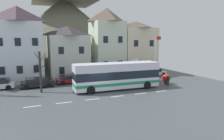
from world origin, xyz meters
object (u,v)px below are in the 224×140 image
(public_bench, at_px, (120,77))
(bare_tree_01, at_px, (40,71))
(townhouse_01, at_px, (19,44))
(parked_car_03, at_px, (70,79))
(flagpole, at_px, (156,54))
(pedestrian_01, at_px, (154,77))
(townhouse_04, at_px, (136,47))
(townhouse_02, at_px, (68,52))
(parked_car_01, at_px, (37,82))
(pedestrian_00, at_px, (168,80))
(harbour_buoy, at_px, (166,78))
(townhouse_03, at_px, (107,42))
(parked_car_00, at_px, (154,72))
(hilltop_castle, at_px, (65,29))
(transit_bus, at_px, (117,76))
(bus_shelter, at_px, (137,62))

(public_bench, height_order, bare_tree_01, bare_tree_01)
(townhouse_01, height_order, parked_car_03, townhouse_01)
(flagpole, distance_m, bare_tree_01, 18.17)
(pedestrian_01, relative_size, public_bench, 0.93)
(townhouse_01, distance_m, townhouse_04, 20.41)
(townhouse_02, xyz_separation_m, parked_car_01, (-5.30, -5.53, -3.68))
(pedestrian_00, relative_size, harbour_buoy, 1.06)
(townhouse_03, bearing_deg, parked_car_00, -31.40)
(hilltop_castle, distance_m, parked_car_00, 25.99)
(flagpole, bearing_deg, transit_bus, -154.97)
(hilltop_castle, bearing_deg, parked_car_00, -61.76)
(pedestrian_00, xyz_separation_m, public_bench, (-4.28, 6.54, -0.35))
(public_bench, relative_size, flagpole, 0.25)
(parked_car_03, xyz_separation_m, harbour_buoy, (12.79, -5.85, 0.19))
(transit_bus, bearing_deg, townhouse_04, 53.26)
(townhouse_01, relative_size, transit_bus, 1.01)
(parked_car_00, bearing_deg, hilltop_castle, 112.60)
(townhouse_02, relative_size, transit_bus, 0.77)
(parked_car_03, relative_size, bare_tree_01, 0.84)
(townhouse_03, height_order, parked_car_00, townhouse_03)
(hilltop_castle, distance_m, transit_bus, 28.85)
(pedestrian_00, bearing_deg, parked_car_03, 150.55)
(townhouse_03, distance_m, parked_car_03, 10.41)
(harbour_buoy, bearing_deg, bare_tree_01, 173.42)
(parked_car_01, distance_m, bare_tree_01, 3.67)
(harbour_buoy, bearing_deg, townhouse_04, 85.21)
(parked_car_03, bearing_deg, hilltop_castle, 77.56)
(transit_bus, relative_size, parked_car_00, 2.63)
(townhouse_04, distance_m, parked_car_00, 6.33)
(public_bench, relative_size, bare_tree_01, 0.34)
(townhouse_03, distance_m, townhouse_04, 6.08)
(townhouse_02, bearing_deg, bare_tree_01, -119.94)
(parked_car_03, height_order, flagpole, flagpole)
(hilltop_castle, height_order, bare_tree_01, hilltop_castle)
(townhouse_02, distance_m, townhouse_03, 7.16)
(townhouse_04, bearing_deg, public_bench, -137.83)
(bus_shelter, relative_size, public_bench, 2.16)
(pedestrian_00, height_order, bare_tree_01, bare_tree_01)
(townhouse_04, xyz_separation_m, parked_car_00, (1.19, -4.55, -4.24))
(bus_shelter, distance_m, flagpole, 4.10)
(hilltop_castle, relative_size, bus_shelter, 10.90)
(harbour_buoy, bearing_deg, hilltop_castle, 109.05)
(townhouse_03, bearing_deg, parked_car_03, -149.18)
(flagpole, bearing_deg, townhouse_02, 153.20)
(townhouse_02, distance_m, pedestrian_01, 14.74)
(parked_car_00, distance_m, public_bench, 6.89)
(townhouse_04, height_order, bus_shelter, townhouse_04)
(townhouse_03, relative_size, pedestrian_00, 7.77)
(townhouse_02, xyz_separation_m, transit_bus, (4.19, -10.72, -2.59))
(bus_shelter, distance_m, pedestrian_01, 3.48)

